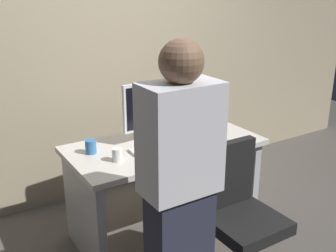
# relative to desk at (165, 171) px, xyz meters

# --- Properties ---
(ground_plane) EXTENTS (9.00, 9.00, 0.00)m
(ground_plane) POSITION_rel_desk_xyz_m (0.00, 0.00, -0.52)
(ground_plane) COLOR #4C4742
(wall_back) EXTENTS (6.40, 0.10, 3.00)m
(wall_back) POSITION_rel_desk_xyz_m (0.00, 0.94, 0.98)
(wall_back) COLOR tan
(wall_back) RESTS_ON ground
(desk) EXTENTS (1.45, 0.73, 0.75)m
(desk) POSITION_rel_desk_xyz_m (0.00, 0.00, 0.00)
(desk) COLOR beige
(desk) RESTS_ON ground
(office_chair) EXTENTS (0.52, 0.52, 0.94)m
(office_chair) POSITION_rel_desk_xyz_m (0.10, -0.75, -0.09)
(office_chair) COLOR black
(office_chair) RESTS_ON ground
(person_at_desk) EXTENTS (0.40, 0.24, 1.64)m
(person_at_desk) POSITION_rel_desk_xyz_m (-0.42, -0.84, 0.32)
(person_at_desk) COLOR #262838
(person_at_desk) RESTS_ON ground
(monitor) EXTENTS (0.54, 0.15, 0.46)m
(monitor) POSITION_rel_desk_xyz_m (-0.01, 0.12, 0.49)
(monitor) COLOR silver
(monitor) RESTS_ON desk
(keyboard) EXTENTS (0.44, 0.15, 0.02)m
(keyboard) POSITION_rel_desk_xyz_m (-0.09, -0.07, 0.24)
(keyboard) COLOR white
(keyboard) RESTS_ON desk
(mouse) EXTENTS (0.06, 0.10, 0.03)m
(mouse) POSITION_rel_desk_xyz_m (0.22, -0.07, 0.25)
(mouse) COLOR black
(mouse) RESTS_ON desk
(cup_near_keyboard) EXTENTS (0.07, 0.07, 0.09)m
(cup_near_keyboard) POSITION_rel_desk_xyz_m (-0.44, -0.11, 0.28)
(cup_near_keyboard) COLOR white
(cup_near_keyboard) RESTS_ON desk
(cup_by_monitor) EXTENTS (0.08, 0.08, 0.10)m
(cup_by_monitor) POSITION_rel_desk_xyz_m (-0.54, 0.11, 0.28)
(cup_by_monitor) COLOR #3372B2
(cup_by_monitor) RESTS_ON desk
(book_stack) EXTENTS (0.23, 0.17, 0.17)m
(book_stack) POSITION_rel_desk_xyz_m (0.43, 0.14, 0.31)
(book_stack) COLOR #338C59
(book_stack) RESTS_ON desk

